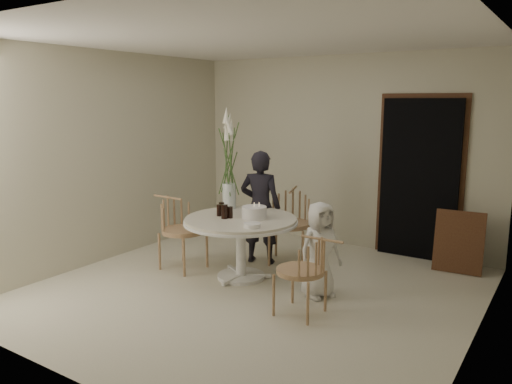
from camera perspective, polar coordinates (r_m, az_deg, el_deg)
The scene contains 18 objects.
ground at distance 5.63m, azimuth -0.22°, elevation -11.17°, with size 4.50×4.50×0.00m, color beige.
room_shell at distance 5.25m, azimuth -0.23°, elevation 5.48°, with size 4.50×4.50×4.50m.
doorway at distance 6.86m, azimuth 18.15°, elevation 1.35°, with size 1.00×0.10×2.10m, color black.
door_trim at distance 6.89m, azimuth 18.27°, elevation 1.89°, with size 1.12×0.03×2.22m, color brown.
table at distance 5.82m, azimuth -1.75°, elevation -4.06°, with size 1.33×1.33×0.73m.
picture_frame at distance 6.56m, azimuth 22.17°, elevation -5.32°, with size 0.57×0.04×0.76m, color brown.
chair_far at distance 6.53m, azimuth 4.03°, elevation -2.57°, with size 0.63×0.66×0.93m.
chair_right at distance 4.85m, azimuth 6.29°, elevation -8.24°, with size 0.50×0.47×0.81m.
chair_left at distance 6.30m, azimuth -9.21°, elevation -3.38°, with size 0.56×0.52×0.90m.
girl at distance 6.38m, azimuth 0.50°, elevation -1.74°, with size 0.53×0.35×1.45m, color black.
boy at distance 5.35m, azimuth 7.30°, elevation -6.56°, with size 0.51×0.33×1.03m, color silver.
birthday_cake at distance 5.76m, azimuth -0.21°, elevation -2.34°, with size 0.29×0.29×0.19m.
cola_tumbler_a at distance 5.76m, azimuth -3.63°, elevation -2.24°, with size 0.08×0.08×0.17m, color black.
cola_tumbler_b at distance 5.78m, azimuth -2.99°, elevation -2.33°, with size 0.06×0.06×0.13m, color black.
cola_tumbler_c at distance 6.00m, azimuth -3.96°, elevation -1.84°, with size 0.07×0.07×0.14m, color black.
cola_tumbler_d at distance 5.89m, azimuth -4.21°, elevation -2.09°, with size 0.06×0.06×0.14m, color black.
plate_stack at distance 5.36m, azimuth -0.46°, elevation -3.82°, with size 0.19×0.19×0.05m, color white.
flower_vase at distance 6.22m, azimuth -3.12°, elevation 3.21°, with size 0.17×0.17×1.26m.
Camera 1 is at (2.87, -4.37, 2.08)m, focal length 35.00 mm.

